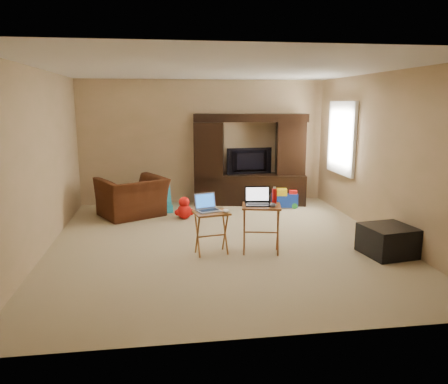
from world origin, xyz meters
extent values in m
plane|color=tan|center=(0.00, 0.00, 0.00)|extent=(5.50, 5.50, 0.00)
plane|color=silver|center=(0.00, 0.00, 2.50)|extent=(5.50, 5.50, 0.00)
plane|color=tan|center=(0.00, 2.75, 1.25)|extent=(5.00, 0.00, 5.00)
plane|color=tan|center=(0.00, -2.75, 1.25)|extent=(5.00, 0.00, 5.00)
plane|color=tan|center=(-2.50, 0.00, 1.25)|extent=(0.00, 5.50, 5.50)
plane|color=tan|center=(2.50, 0.00, 1.25)|extent=(0.00, 5.50, 5.50)
plane|color=white|center=(2.48, 1.55, 1.40)|extent=(0.00, 1.20, 1.20)
cube|color=white|center=(2.46, 1.55, 1.40)|extent=(0.06, 1.14, 1.34)
cube|color=black|center=(0.92, 2.44, 0.92)|extent=(2.30, 0.95, 1.83)
imported|color=black|center=(0.92, 2.40, 0.88)|extent=(0.94, 0.20, 0.54)
imported|color=#431F0E|center=(-1.41, 1.72, 0.36)|extent=(1.42, 1.36, 0.71)
cube|color=black|center=(2.16, -0.88, 0.20)|extent=(0.71, 0.71, 0.40)
cube|color=#A56128|center=(-0.22, -0.50, 0.30)|extent=(0.52, 0.44, 0.59)
cube|color=brown|center=(0.46, -0.56, 0.34)|extent=(0.59, 0.51, 0.67)
cube|color=#A3A3A7|center=(-0.25, -0.47, 0.71)|extent=(0.38, 0.34, 0.24)
cube|color=black|center=(0.42, -0.54, 0.79)|extent=(0.38, 0.33, 0.24)
ellipsoid|color=white|center=(-0.03, -0.57, 0.62)|extent=(0.11, 0.14, 0.05)
ellipsoid|color=#444349|center=(0.59, -0.68, 0.70)|extent=(0.12, 0.15, 0.06)
cylinder|color=red|center=(0.66, -0.48, 0.78)|extent=(0.07, 0.07, 0.21)
camera|label=1|loc=(-0.86, -6.19, 2.04)|focal=35.00mm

